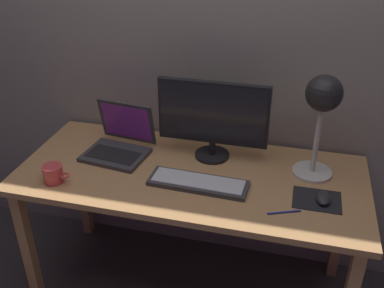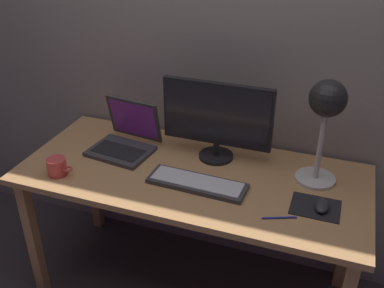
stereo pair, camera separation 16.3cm
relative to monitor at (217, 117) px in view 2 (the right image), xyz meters
name	(u,v)px [view 2 (the right image)]	position (x,y,z in m)	size (l,w,h in m)	color
ground_plane	(192,287)	(-0.07, -0.17, -0.96)	(4.80, 4.80, 0.00)	#383333
back_wall	(220,30)	(-0.07, 0.23, 0.34)	(4.80, 0.06, 2.60)	gray
desk	(192,186)	(-0.07, -0.17, -0.30)	(1.60, 0.70, 0.74)	tan
monitor	(217,117)	(0.00, 0.00, 0.00)	(0.52, 0.17, 0.39)	black
keyboard_main	(197,183)	(-0.01, -0.26, -0.20)	(0.44, 0.16, 0.03)	#38383A
laptop	(127,136)	(-0.45, -0.06, -0.15)	(0.33, 0.31, 0.24)	#38383A
desk_lamp	(326,110)	(0.48, -0.04, 0.13)	(0.18, 0.18, 0.48)	beige
mousepad	(315,207)	(0.50, -0.24, -0.21)	(0.20, 0.16, 0.00)	black
mouse	(322,206)	(0.53, -0.25, -0.20)	(0.06, 0.10, 0.03)	#28282B
coffee_mug	(57,167)	(-0.64, -0.39, -0.18)	(0.12, 0.09, 0.08)	#CC3F3F
pen	(279,218)	(0.37, -0.36, -0.21)	(0.01, 0.01, 0.14)	#2633A5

